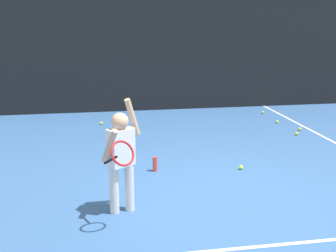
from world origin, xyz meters
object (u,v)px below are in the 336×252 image
at_px(tennis_ball_6, 263,112).
at_px(tennis_ball_1, 277,122).
at_px(tennis_ball_3, 241,167).
at_px(tennis_player, 121,154).
at_px(tennis_ball_4, 101,123).
at_px(tennis_ball_7, 297,134).
at_px(tennis_ball_0, 300,129).
at_px(water_bottle, 155,164).

bearing_deg(tennis_ball_6, tennis_ball_1, -93.61).
bearing_deg(tennis_ball_3, tennis_ball_1, 56.54).
bearing_deg(tennis_ball_3, tennis_player, -148.45).
xyz_separation_m(tennis_ball_1, tennis_ball_3, (-1.75, -2.65, 0.00)).
xyz_separation_m(tennis_ball_1, tennis_ball_4, (-3.81, 0.51, 0.00)).
xyz_separation_m(tennis_ball_1, tennis_ball_7, (-0.02, -0.99, 0.00)).
bearing_deg(tennis_ball_7, tennis_player, -142.02).
distance_m(tennis_player, tennis_ball_0, 4.99).
distance_m(water_bottle, tennis_ball_0, 3.73).
distance_m(tennis_ball_4, tennis_ball_6, 3.89).
relative_size(tennis_ball_6, tennis_ball_7, 1.00).
height_order(tennis_ball_1, tennis_ball_7, same).
distance_m(water_bottle, tennis_ball_6, 4.64).
distance_m(tennis_ball_0, tennis_ball_4, 4.18).
bearing_deg(tennis_ball_1, tennis_ball_3, -123.46).
distance_m(tennis_player, tennis_ball_1, 5.30).
height_order(tennis_player, tennis_ball_0, tennis_player).
xyz_separation_m(tennis_player, tennis_ball_0, (3.82, 3.13, -0.69)).
height_order(tennis_ball_0, tennis_ball_3, same).
xyz_separation_m(tennis_ball_0, tennis_ball_4, (-4.01, 1.19, 0.00)).
relative_size(tennis_ball_3, tennis_ball_6, 1.00).
relative_size(tennis_player, tennis_ball_6, 20.46).
relative_size(tennis_player, tennis_ball_0, 20.46).
bearing_deg(tennis_ball_4, tennis_ball_7, -21.67).
xyz_separation_m(tennis_ball_3, tennis_ball_4, (-2.06, 3.17, 0.00)).
xyz_separation_m(tennis_ball_0, tennis_ball_7, (-0.22, -0.32, 0.00)).
bearing_deg(tennis_ball_3, tennis_ball_4, 122.99).
xyz_separation_m(water_bottle, tennis_ball_1, (3.05, 2.50, -0.08)).
relative_size(tennis_ball_0, tennis_ball_3, 1.00).
height_order(tennis_player, tennis_ball_6, tennis_player).
relative_size(tennis_ball_1, tennis_ball_3, 1.00).
bearing_deg(tennis_ball_4, tennis_player, -87.59).
relative_size(tennis_ball_1, tennis_ball_4, 1.00).
bearing_deg(tennis_player, tennis_ball_0, 6.25).
relative_size(tennis_ball_4, tennis_ball_6, 1.00).
relative_size(tennis_ball_0, tennis_ball_7, 1.00).
height_order(tennis_ball_1, tennis_ball_4, same).
bearing_deg(tennis_ball_0, tennis_ball_1, 106.28).
bearing_deg(tennis_ball_1, tennis_ball_6, 86.39).
xyz_separation_m(tennis_ball_1, tennis_ball_6, (0.06, 0.94, 0.00)).
height_order(tennis_ball_3, tennis_ball_6, same).
relative_size(water_bottle, tennis_ball_4, 3.33).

